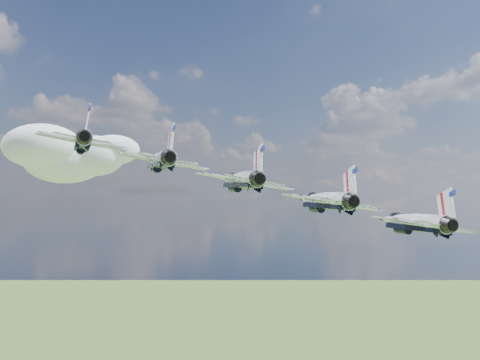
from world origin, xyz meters
TOP-DOWN VIEW (x-y plane):
  - cloud_far at (54.19, 206.00)m, footprint 55.97×43.98m
  - jet_0 at (-15.40, 5.43)m, footprint 17.72×20.84m
  - jet_1 at (-7.27, -2.45)m, footprint 17.72×20.84m
  - jet_2 at (0.85, -10.33)m, footprint 17.72×20.84m
  - jet_3 at (8.98, -18.21)m, footprint 17.72×20.84m
  - jet_4 at (17.10, -26.09)m, footprint 17.72×20.84m

SIDE VIEW (x-z plane):
  - jet_4 at x=17.10m, z-range 141.16..148.37m
  - jet_3 at x=8.98m, z-range 143.92..151.13m
  - jet_2 at x=0.85m, z-range 146.67..153.88m
  - jet_1 at x=-7.27m, z-range 149.42..156.64m
  - jet_0 at x=-15.40m, z-range 152.18..159.39m
  - cloud_far at x=54.19m, z-range 153.42..175.41m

